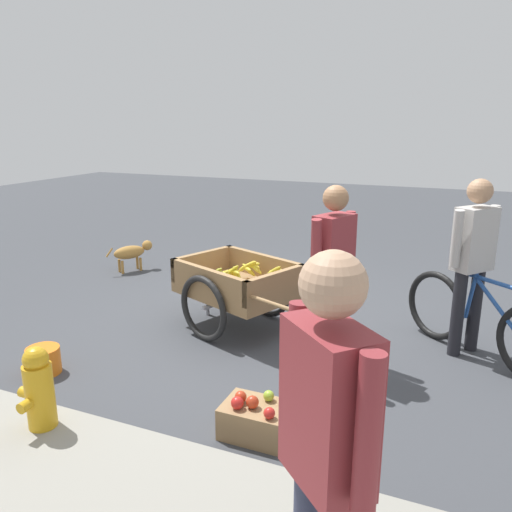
{
  "coord_description": "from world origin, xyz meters",
  "views": [
    {
      "loc": [
        -1.73,
        4.43,
        2.04
      ],
      "look_at": [
        0.12,
        0.04,
        0.75
      ],
      "focal_mm": 35.61,
      "sensor_mm": 36.0,
      "label": 1
    }
  ],
  "objects": [
    {
      "name": "ground_plane",
      "position": [
        0.0,
        0.0,
        0.0
      ],
      "size": [
        24.0,
        24.0,
        0.0
      ],
      "primitive_type": "plane",
      "color": "#3D3F44"
    },
    {
      "name": "dog",
      "position": [
        2.47,
        -1.14,
        0.27
      ],
      "size": [
        0.4,
        0.6,
        0.4
      ],
      "color": "#AD7A38",
      "rests_on": "ground"
    },
    {
      "name": "fruit_cart",
      "position": [
        0.29,
        0.1,
        0.44
      ],
      "size": [
        1.81,
        1.32,
        0.7
      ],
      "color": "#937047",
      "rests_on": "ground"
    },
    {
      "name": "plastic_bucket",
      "position": [
        1.37,
        1.59,
        0.11
      ],
      "size": [
        0.27,
        0.27,
        0.22
      ],
      "primitive_type": "cylinder",
      "color": "orange",
      "rests_on": "ground"
    },
    {
      "name": "vendor_person",
      "position": [
        -0.77,
        0.53,
        0.92
      ],
      "size": [
        0.31,
        0.52,
        1.54
      ],
      "color": "#333851",
      "rests_on": "ground"
    },
    {
      "name": "apple_crate",
      "position": [
        -0.58,
        1.71,
        0.12
      ],
      "size": [
        0.44,
        0.32,
        0.3
      ],
      "color": "#99754C",
      "rests_on": "ground"
    },
    {
      "name": "cyclist_person",
      "position": [
        -1.82,
        -0.18,
        0.93
      ],
      "size": [
        0.37,
        0.46,
        1.56
      ],
      "color": "black",
      "rests_on": "ground"
    },
    {
      "name": "bystander_person",
      "position": [
        -1.37,
        2.95,
        0.99
      ],
      "size": [
        0.4,
        0.41,
        1.65
      ],
      "color": "#333851",
      "rests_on": "ground"
    },
    {
      "name": "bicycle",
      "position": [
        -1.93,
        -0.08,
        0.35
      ],
      "size": [
        1.33,
        1.09,
        0.85
      ],
      "color": "black",
      "rests_on": "ground"
    },
    {
      "name": "fire_hydrant",
      "position": [
        0.66,
        2.31,
        0.33
      ],
      "size": [
        0.25,
        0.25,
        0.67
      ],
      "color": "gold",
      "rests_on": "ground"
    }
  ]
}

